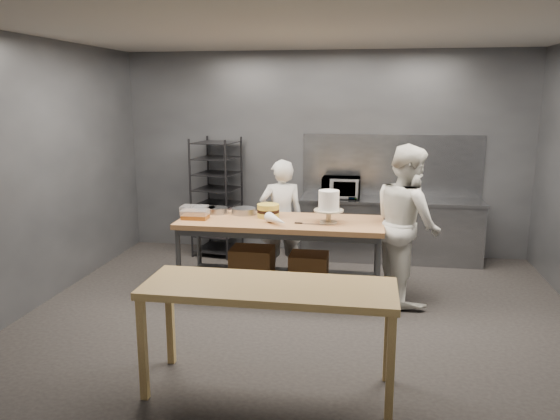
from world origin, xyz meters
name	(u,v)px	position (x,y,z in m)	size (l,w,h in m)	color
ground	(302,313)	(0.00, 0.00, 0.00)	(6.00, 6.00, 0.00)	black
back_wall	(324,154)	(0.00, 2.50, 1.50)	(6.00, 0.04, 3.00)	#4C4F54
work_table	(279,248)	(-0.36, 0.54, 0.57)	(2.40, 0.90, 0.92)	olive
near_counter	(269,295)	(-0.07, -1.63, 0.81)	(2.00, 0.70, 0.90)	olive
back_counter	(390,230)	(1.00, 2.18, 0.45)	(2.60, 0.60, 0.90)	slate
splashback_panel	(391,165)	(1.00, 2.48, 1.35)	(2.60, 0.02, 0.90)	slate
speed_rack	(217,198)	(-1.55, 2.10, 0.86)	(0.69, 0.73, 1.75)	black
chef_behind	(281,219)	(-0.43, 1.19, 0.78)	(0.57, 0.37, 1.56)	silver
chef_right	(407,224)	(1.13, 0.61, 0.92)	(0.89, 0.69, 1.83)	white
microwave	(341,187)	(0.29, 2.18, 1.05)	(0.54, 0.37, 0.30)	black
frosted_cake_stand	(329,203)	(0.24, 0.47, 1.15)	(0.34, 0.34, 0.38)	#BFB499
layer_cake	(268,211)	(-0.50, 0.66, 1.00)	(0.27, 0.27, 0.16)	gold
cake_pans	(223,211)	(-1.09, 0.77, 0.96)	(0.77, 0.32, 0.07)	gray
piping_bag	(277,220)	(-0.33, 0.27, 0.98)	(0.12, 0.12, 0.38)	white
offset_spatula	(306,224)	(-0.01, 0.38, 0.93)	(0.36, 0.02, 0.02)	slate
pastry_clamshells	(195,212)	(-1.39, 0.54, 0.98)	(0.40, 0.43, 0.11)	#A45820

